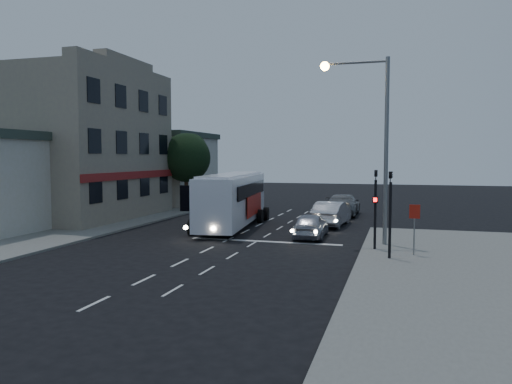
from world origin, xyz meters
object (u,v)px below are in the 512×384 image
(car_sedan_b, at_px, (343,205))
(streetlight, at_px, (373,129))
(car_suv, at_px, (311,225))
(street_tree, at_px, (186,155))
(regulatory_sign, at_px, (414,221))
(tour_bus, at_px, (233,198))
(traffic_signal_side, at_px, (390,204))
(car_sedan_a, at_px, (331,214))
(traffic_signal_main, at_px, (375,199))

(car_sedan_b, height_order, streetlight, streetlight)
(car_suv, distance_m, car_sedan_b, 11.03)
(car_sedan_b, relative_size, street_tree, 0.89)
(regulatory_sign, bearing_deg, tour_bus, 147.00)
(tour_bus, height_order, car_sedan_b, tour_bus)
(car_suv, relative_size, street_tree, 0.64)
(traffic_signal_side, distance_m, regulatory_sign, 1.61)
(car_sedan_a, relative_size, car_sedan_b, 0.86)
(car_sedan_b, xyz_separation_m, regulatory_sign, (4.72, -15.05, 0.79))
(car_sedan_a, bearing_deg, tour_bus, 25.37)
(car_suv, relative_size, car_sedan_b, 0.72)
(tour_bus, xyz_separation_m, car_sedan_b, (5.90, 8.16, -1.00))
(traffic_signal_side, relative_size, street_tree, 0.66)
(street_tree, bearing_deg, streetlight, -39.51)
(car_sedan_a, xyz_separation_m, car_sedan_b, (0.06, 5.96, 0.02))
(traffic_signal_main, relative_size, street_tree, 0.66)
(streetlight, bearing_deg, car_sedan_b, 102.36)
(car_suv, distance_m, streetlight, 6.22)
(car_sedan_b, bearing_deg, car_sedan_a, 89.08)
(car_sedan_a, bearing_deg, regulatory_sign, 122.47)
(car_sedan_b, relative_size, traffic_signal_side, 1.35)
(street_tree, bearing_deg, traffic_signal_side, -44.50)
(traffic_signal_main, bearing_deg, car_sedan_b, 102.14)
(traffic_signal_side, distance_m, street_tree, 23.24)
(car_suv, xyz_separation_m, traffic_signal_side, (4.21, -5.00, 1.74))
(traffic_signal_side, bearing_deg, car_suv, 130.10)
(car_sedan_a, relative_size, traffic_signal_side, 1.16)
(car_suv, bearing_deg, traffic_signal_main, 137.81)
(streetlight, bearing_deg, tour_bus, 152.76)
(tour_bus, bearing_deg, traffic_signal_main, -39.99)
(street_tree, bearing_deg, regulatory_sign, -41.08)
(traffic_signal_main, distance_m, traffic_signal_side, 2.10)
(tour_bus, relative_size, traffic_signal_side, 2.70)
(tour_bus, height_order, streetlight, streetlight)
(car_sedan_b, height_order, traffic_signal_main, traffic_signal_main)
(car_sedan_b, distance_m, street_tree, 13.31)
(car_sedan_b, xyz_separation_m, traffic_signal_side, (3.72, -16.02, 1.62))
(street_tree, bearing_deg, car_sedan_b, -0.93)
(regulatory_sign, xyz_separation_m, street_tree, (-17.51, 15.26, 2.90))
(car_sedan_a, relative_size, street_tree, 0.76)
(traffic_signal_side, xyz_separation_m, streetlight, (-0.96, 3.40, 3.31))
(car_suv, xyz_separation_m, car_sedan_a, (0.43, 5.06, 0.10))
(tour_bus, bearing_deg, streetlight, -33.82)
(car_suv, bearing_deg, regulatory_sign, 140.77)
(regulatory_sign, bearing_deg, car_suv, 142.23)
(traffic_signal_main, bearing_deg, car_sedan_a, 110.87)
(car_sedan_b, relative_size, traffic_signal_main, 1.35)
(tour_bus, xyz_separation_m, car_sedan_a, (5.84, 2.20, -1.02))
(traffic_signal_main, xyz_separation_m, streetlight, (-0.26, 1.42, 3.31))
(car_suv, distance_m, street_tree, 17.08)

